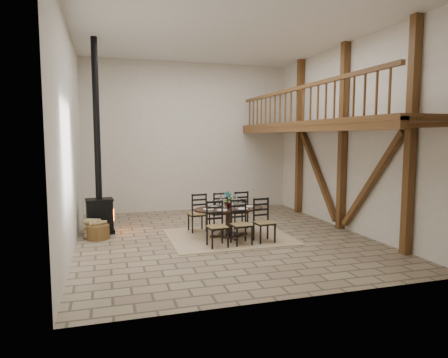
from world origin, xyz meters
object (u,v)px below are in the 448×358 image
object	(u,v)px
dining_table	(229,221)
log_basket	(98,231)
wood_stove	(99,191)
log_stack	(93,229)

from	to	relation	value
dining_table	log_basket	xyz separation A→B (m)	(-3.16, 0.72, -0.20)
wood_stove	log_stack	size ratio (longest dim) A/B	10.30
wood_stove	log_stack	world-z (taller)	wood_stove
wood_stove	log_stack	xyz separation A→B (m)	(-0.17, -0.53, -0.87)
dining_table	log_stack	world-z (taller)	dining_table
dining_table	log_stack	bearing A→B (deg)	162.14
wood_stove	dining_table	bearing A→B (deg)	-28.36
wood_stove	log_stack	bearing A→B (deg)	-112.66
wood_stove	log_basket	xyz separation A→B (m)	(-0.04, -0.63, -0.92)
dining_table	wood_stove	size ratio (longest dim) A/B	0.42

